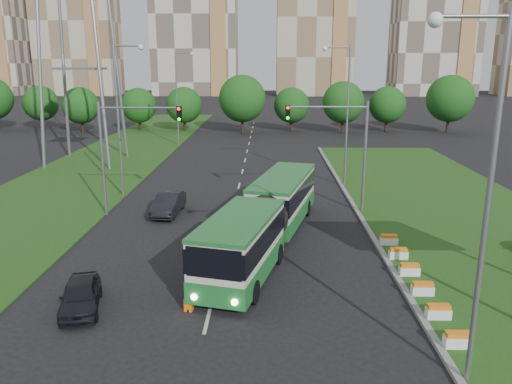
{
  "coord_description": "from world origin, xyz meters",
  "views": [
    {
      "loc": [
        -0.51,
        -24.93,
        10.51
      ],
      "look_at": [
        -1.21,
        5.7,
        2.6
      ],
      "focal_mm": 35.0,
      "sensor_mm": 36.0,
      "label": 1
    }
  ],
  "objects_px": {
    "traffic_mast_median": "(343,139)",
    "shopping_trolley": "(189,304)",
    "car_left_near": "(81,295)",
    "pedestrian": "(216,278)",
    "car_left_far": "(168,204)",
    "traffic_mast_left": "(124,141)",
    "articulated_bus": "(263,217)"
  },
  "relations": [
    {
      "from": "traffic_mast_median",
      "to": "car_left_near",
      "type": "relative_size",
      "value": 2.01
    },
    {
      "from": "traffic_mast_median",
      "to": "shopping_trolley",
      "type": "xyz_separation_m",
      "value": [
        -8.69,
        -15.13,
        -5.05
      ]
    },
    {
      "from": "car_left_far",
      "to": "pedestrian",
      "type": "bearing_deg",
      "value": -66.43
    },
    {
      "from": "car_left_near",
      "to": "car_left_far",
      "type": "xyz_separation_m",
      "value": [
        1.05,
        14.43,
        0.08
      ]
    },
    {
      "from": "traffic_mast_median",
      "to": "shopping_trolley",
      "type": "bearing_deg",
      "value": -119.87
    },
    {
      "from": "pedestrian",
      "to": "car_left_near",
      "type": "bearing_deg",
      "value": 102.13
    },
    {
      "from": "articulated_bus",
      "to": "pedestrian",
      "type": "height_order",
      "value": "articulated_bus"
    },
    {
      "from": "articulated_bus",
      "to": "shopping_trolley",
      "type": "height_order",
      "value": "articulated_bus"
    },
    {
      "from": "car_left_near",
      "to": "shopping_trolley",
      "type": "relative_size",
      "value": 6.66
    },
    {
      "from": "shopping_trolley",
      "to": "pedestrian",
      "type": "bearing_deg",
      "value": 65.71
    },
    {
      "from": "car_left_near",
      "to": "pedestrian",
      "type": "height_order",
      "value": "pedestrian"
    },
    {
      "from": "pedestrian",
      "to": "traffic_mast_left",
      "type": "bearing_deg",
      "value": 28.54
    },
    {
      "from": "articulated_bus",
      "to": "shopping_trolley",
      "type": "distance_m",
      "value": 8.85
    },
    {
      "from": "articulated_bus",
      "to": "car_left_far",
      "type": "distance_m",
      "value": 9.39
    },
    {
      "from": "articulated_bus",
      "to": "car_left_near",
      "type": "bearing_deg",
      "value": -120.03
    },
    {
      "from": "traffic_mast_median",
      "to": "traffic_mast_left",
      "type": "relative_size",
      "value": 1.0
    },
    {
      "from": "traffic_mast_median",
      "to": "pedestrian",
      "type": "height_order",
      "value": "traffic_mast_median"
    },
    {
      "from": "car_left_far",
      "to": "traffic_mast_median",
      "type": "bearing_deg",
      "value": 6.69
    },
    {
      "from": "traffic_mast_median",
      "to": "articulated_bus",
      "type": "relative_size",
      "value": 0.45
    },
    {
      "from": "traffic_mast_median",
      "to": "shopping_trolley",
      "type": "relative_size",
      "value": 13.41
    },
    {
      "from": "car_left_near",
      "to": "car_left_far",
      "type": "relative_size",
      "value": 0.86
    },
    {
      "from": "car_left_far",
      "to": "traffic_mast_left",
      "type": "bearing_deg",
      "value": -170.2
    },
    {
      "from": "traffic_mast_median",
      "to": "car_left_near",
      "type": "distance_m",
      "value": 20.76
    },
    {
      "from": "car_left_near",
      "to": "car_left_far",
      "type": "distance_m",
      "value": 14.47
    },
    {
      "from": "traffic_mast_left",
      "to": "shopping_trolley",
      "type": "bearing_deg",
      "value": -65.42
    },
    {
      "from": "articulated_bus",
      "to": "car_left_far",
      "type": "bearing_deg",
      "value": 151.65
    },
    {
      "from": "traffic_mast_median",
      "to": "articulated_bus",
      "type": "distance_m",
      "value": 9.6
    },
    {
      "from": "articulated_bus",
      "to": "car_left_far",
      "type": "relative_size",
      "value": 3.85
    },
    {
      "from": "shopping_trolley",
      "to": "car_left_near",
      "type": "bearing_deg",
      "value": -169.06
    },
    {
      "from": "shopping_trolley",
      "to": "traffic_mast_left",
      "type": "bearing_deg",
      "value": 125.64
    },
    {
      "from": "traffic_mast_left",
      "to": "shopping_trolley",
      "type": "distance_m",
      "value": 16.34
    },
    {
      "from": "shopping_trolley",
      "to": "articulated_bus",
      "type": "bearing_deg",
      "value": 79.62
    }
  ]
}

